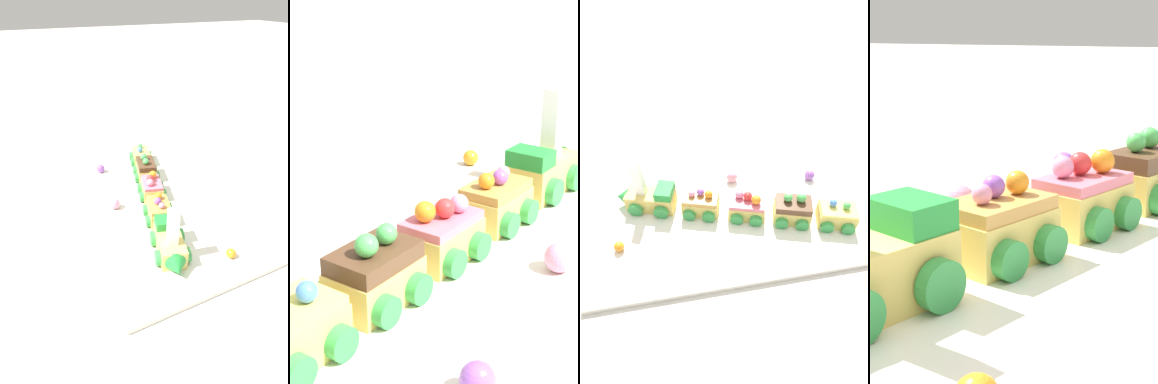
% 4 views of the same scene
% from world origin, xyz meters
% --- Properties ---
extents(ground_plane, '(10.00, 10.00, 0.00)m').
position_xyz_m(ground_plane, '(0.00, 0.00, 0.00)').
color(ground_plane, beige).
extents(display_board, '(0.62, 0.38, 0.01)m').
position_xyz_m(display_board, '(0.00, 0.00, 0.01)').
color(display_board, white).
rests_on(display_board, ground_plane).
extents(cake_train_locomotive, '(0.14, 0.09, 0.12)m').
position_xyz_m(cake_train_locomotive, '(0.19, -0.04, 0.04)').
color(cake_train_locomotive, '#EACC66').
rests_on(cake_train_locomotive, display_board).
extents(cake_car_caramel, '(0.09, 0.09, 0.06)m').
position_xyz_m(cake_car_caramel, '(0.07, -0.01, 0.04)').
color(cake_car_caramel, '#EACC66').
rests_on(cake_car_caramel, display_board).
extents(cake_car_strawberry, '(0.09, 0.09, 0.07)m').
position_xyz_m(cake_car_strawberry, '(-0.03, 0.02, 0.04)').
color(cake_car_strawberry, '#EACC66').
rests_on(cake_car_strawberry, display_board).
extents(cake_car_chocolate, '(0.09, 0.09, 0.07)m').
position_xyz_m(cake_car_chocolate, '(-0.12, 0.05, 0.04)').
color(cake_car_chocolate, '#EACC66').
rests_on(cake_car_chocolate, display_board).
extents(cake_car_lemon, '(0.09, 0.09, 0.06)m').
position_xyz_m(cake_car_lemon, '(-0.21, 0.08, 0.03)').
color(cake_car_lemon, '#EACC66').
rests_on(cake_car_lemon, display_board).
extents(gumball_purple, '(0.03, 0.03, 0.03)m').
position_xyz_m(gumball_purple, '(-0.21, -0.06, 0.02)').
color(gumball_purple, '#9956C6').
rests_on(gumball_purple, display_board).
extents(gumball_orange, '(0.02, 0.02, 0.02)m').
position_xyz_m(gumball_orange, '(0.25, 0.07, 0.02)').
color(gumball_orange, orange).
rests_on(gumball_orange, display_board).
extents(gumball_pink, '(0.03, 0.03, 0.03)m').
position_xyz_m(gumball_pink, '(-0.02, -0.09, 0.03)').
color(gumball_pink, pink).
rests_on(gumball_pink, display_board).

